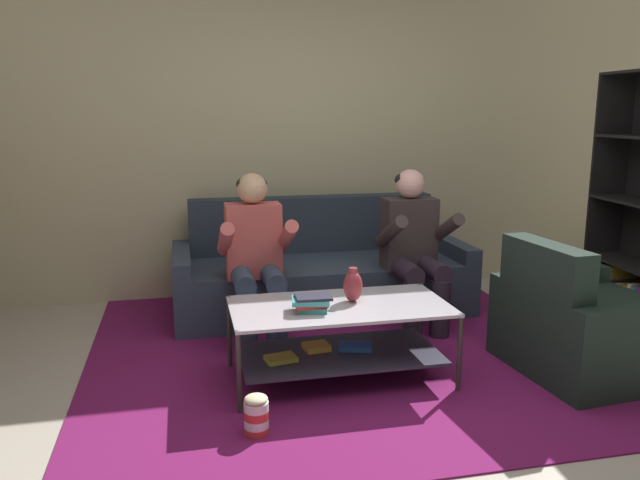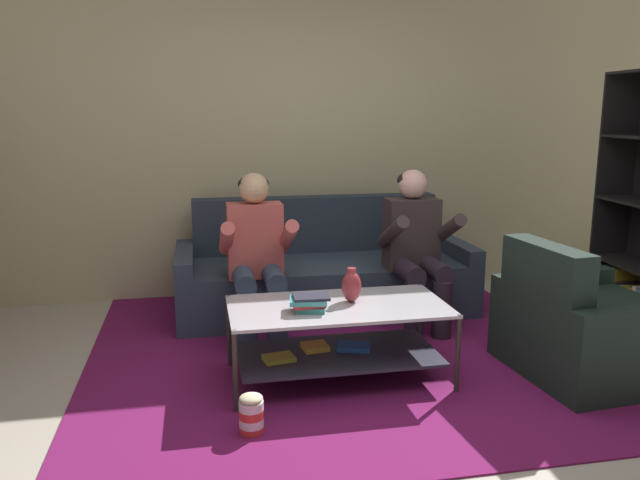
{
  "view_description": "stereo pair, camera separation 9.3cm",
  "coord_description": "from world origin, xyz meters",
  "px_view_note": "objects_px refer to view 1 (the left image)",
  "views": [
    {
      "loc": [
        -1.04,
        -2.81,
        1.55
      ],
      "look_at": [
        -0.2,
        0.93,
        0.76
      ],
      "focal_mm": 35.0,
      "sensor_mm": 36.0,
      "label": 1
    },
    {
      "loc": [
        -0.95,
        -2.83,
        1.55
      ],
      "look_at": [
        -0.2,
        0.93,
        0.76
      ],
      "focal_mm": 35.0,
      "sensor_mm": 36.0,
      "label": 2
    }
  ],
  "objects_px": {
    "coffee_table": "(338,330)",
    "popcorn_tub": "(256,415)",
    "book_stack": "(311,303)",
    "armchair": "(585,328)",
    "couch": "(320,274)",
    "person_seated_right": "(414,243)",
    "vase": "(353,286)",
    "person_seated_left": "(255,251)"
  },
  "relations": [
    {
      "from": "person_seated_right",
      "to": "popcorn_tub",
      "type": "xyz_separation_m",
      "value": [
        -1.31,
        -1.34,
        -0.52
      ]
    },
    {
      "from": "person_seated_left",
      "to": "coffee_table",
      "type": "relative_size",
      "value": 0.91
    },
    {
      "from": "vase",
      "to": "book_stack",
      "type": "relative_size",
      "value": 0.87
    },
    {
      "from": "coffee_table",
      "to": "book_stack",
      "type": "distance_m",
      "value": 0.28
    },
    {
      "from": "coffee_table",
      "to": "popcorn_tub",
      "type": "xyz_separation_m",
      "value": [
        -0.55,
        -0.54,
        -0.2
      ]
    },
    {
      "from": "person_seated_left",
      "to": "vase",
      "type": "xyz_separation_m",
      "value": [
        0.48,
        -0.75,
        -0.07
      ]
    },
    {
      "from": "couch",
      "to": "book_stack",
      "type": "distance_m",
      "value": 1.47
    },
    {
      "from": "coffee_table",
      "to": "popcorn_tub",
      "type": "height_order",
      "value": "coffee_table"
    },
    {
      "from": "armchair",
      "to": "book_stack",
      "type": "bearing_deg",
      "value": 175.26
    },
    {
      "from": "popcorn_tub",
      "to": "couch",
      "type": "bearing_deg",
      "value": 68.54
    },
    {
      "from": "person_seated_right",
      "to": "vase",
      "type": "xyz_separation_m",
      "value": [
        -0.67,
        -0.75,
        -0.07
      ]
    },
    {
      "from": "person_seated_left",
      "to": "vase",
      "type": "height_order",
      "value": "person_seated_left"
    },
    {
      "from": "vase",
      "to": "person_seated_left",
      "type": "bearing_deg",
      "value": 122.5
    },
    {
      "from": "couch",
      "to": "vase",
      "type": "bearing_deg",
      "value": -94.13
    },
    {
      "from": "book_stack",
      "to": "vase",
      "type": "bearing_deg",
      "value": 23.87
    },
    {
      "from": "couch",
      "to": "person_seated_right",
      "type": "xyz_separation_m",
      "value": [
        0.57,
        -0.54,
        0.34
      ]
    },
    {
      "from": "person_seated_right",
      "to": "book_stack",
      "type": "xyz_separation_m",
      "value": [
        -0.94,
        -0.87,
        -0.12
      ]
    },
    {
      "from": "coffee_table",
      "to": "vase",
      "type": "relative_size",
      "value": 6.17
    },
    {
      "from": "armchair",
      "to": "popcorn_tub",
      "type": "height_order",
      "value": "armchair"
    },
    {
      "from": "person_seated_left",
      "to": "popcorn_tub",
      "type": "bearing_deg",
      "value": -97.04
    },
    {
      "from": "person_seated_right",
      "to": "popcorn_tub",
      "type": "bearing_deg",
      "value": -134.37
    },
    {
      "from": "person_seated_left",
      "to": "popcorn_tub",
      "type": "xyz_separation_m",
      "value": [
        -0.17,
        -1.34,
        -0.51
      ]
    },
    {
      "from": "person_seated_right",
      "to": "coffee_table",
      "type": "xyz_separation_m",
      "value": [
        -0.76,
        -0.8,
        -0.32
      ]
    },
    {
      "from": "person_seated_left",
      "to": "vase",
      "type": "relative_size",
      "value": 5.6
    },
    {
      "from": "vase",
      "to": "armchair",
      "type": "distance_m",
      "value": 1.43
    },
    {
      "from": "person_seated_left",
      "to": "couch",
      "type": "bearing_deg",
      "value": 43.21
    },
    {
      "from": "coffee_table",
      "to": "vase",
      "type": "distance_m",
      "value": 0.27
    },
    {
      "from": "vase",
      "to": "armchair",
      "type": "xyz_separation_m",
      "value": [
        1.38,
        -0.26,
        -0.28
      ]
    },
    {
      "from": "person_seated_right",
      "to": "vase",
      "type": "distance_m",
      "value": 1.01
    },
    {
      "from": "book_stack",
      "to": "armchair",
      "type": "xyz_separation_m",
      "value": [
        1.65,
        -0.14,
        -0.23
      ]
    },
    {
      "from": "person_seated_left",
      "to": "book_stack",
      "type": "height_order",
      "value": "person_seated_left"
    },
    {
      "from": "person_seated_right",
      "to": "coffee_table",
      "type": "distance_m",
      "value": 1.15
    },
    {
      "from": "couch",
      "to": "popcorn_tub",
      "type": "relative_size",
      "value": 10.89
    },
    {
      "from": "person_seated_right",
      "to": "vase",
      "type": "bearing_deg",
      "value": -131.5
    },
    {
      "from": "couch",
      "to": "popcorn_tub",
      "type": "distance_m",
      "value": 2.03
    },
    {
      "from": "book_stack",
      "to": "armchair",
      "type": "distance_m",
      "value": 1.67
    },
    {
      "from": "couch",
      "to": "person_seated_right",
      "type": "bearing_deg",
      "value": -43.19
    },
    {
      "from": "couch",
      "to": "popcorn_tub",
      "type": "height_order",
      "value": "couch"
    },
    {
      "from": "book_stack",
      "to": "armchair",
      "type": "bearing_deg",
      "value": -4.74
    },
    {
      "from": "person_seated_left",
      "to": "vase",
      "type": "distance_m",
      "value": 0.89
    },
    {
      "from": "couch",
      "to": "book_stack",
      "type": "xyz_separation_m",
      "value": [
        -0.37,
        -1.41,
        0.22
      ]
    },
    {
      "from": "person_seated_left",
      "to": "armchair",
      "type": "height_order",
      "value": "person_seated_left"
    }
  ]
}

